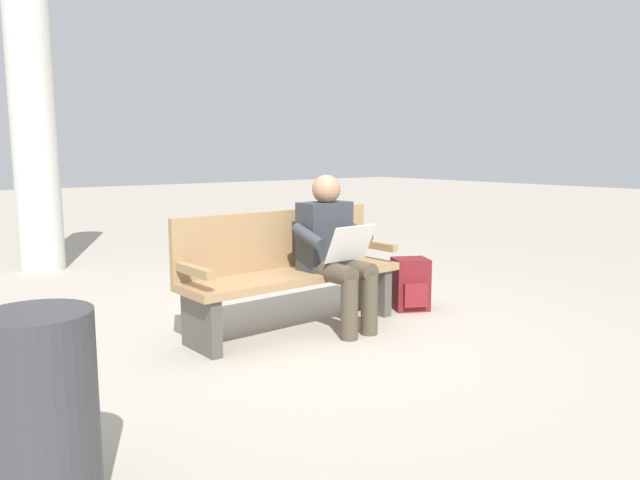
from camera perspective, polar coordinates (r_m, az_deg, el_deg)
The scene contains 6 objects.
ground_plane at distance 4.69m, azimuth -2.39°, elevation -8.42°, with size 40.00×40.00×0.00m, color #A89E8E.
bench_near at distance 4.63m, azimuth -2.96°, elevation -2.78°, with size 1.81×0.54×0.90m.
person_seated at distance 4.58m, azimuth 1.33°, elevation -0.75°, with size 0.58×0.58×1.18m.
backpack at distance 5.27m, azimuth 8.54°, elevation -4.16°, with size 0.38×0.38×0.44m.
support_pillar at distance 7.56m, azimuth -25.49°, elevation 10.76°, with size 0.49×0.49×3.55m, color beige.
trash_bin at distance 2.54m, azimuth -24.83°, elevation -14.72°, with size 0.41×0.41×0.78m, color #38383D.
Camera 1 is at (2.60, 3.66, 1.35)m, focal length 33.89 mm.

